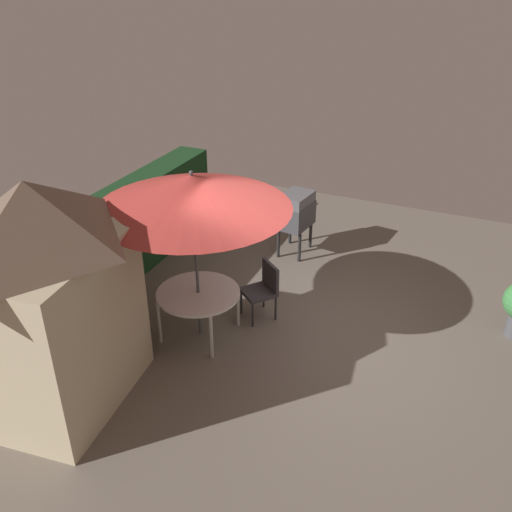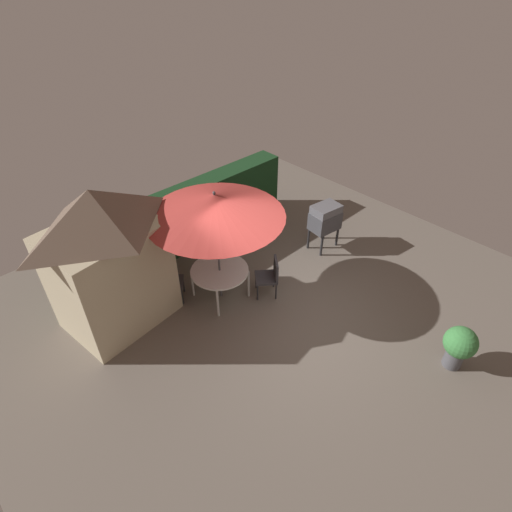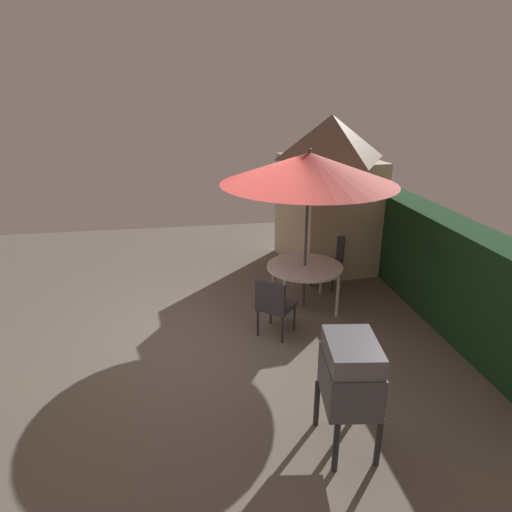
{
  "view_description": "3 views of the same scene",
  "coord_description": "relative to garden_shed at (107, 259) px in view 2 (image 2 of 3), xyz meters",
  "views": [
    {
      "loc": [
        -6.53,
        -2.13,
        5.09
      ],
      "look_at": [
        -0.09,
        0.74,
        1.25
      ],
      "focal_mm": 39.41,
      "sensor_mm": 36.0,
      "label": 1
    },
    {
      "loc": [
        -4.56,
        -3.83,
        6.21
      ],
      "look_at": [
        0.03,
        0.96,
        1.05
      ],
      "focal_mm": 28.67,
      "sensor_mm": 36.0,
      "label": 2
    },
    {
      "loc": [
        5.83,
        -0.39,
        3.41
      ],
      "look_at": [
        -0.31,
        0.61,
        1.05
      ],
      "focal_mm": 31.05,
      "sensor_mm": 36.0,
      "label": 3
    }
  ],
  "objects": [
    {
      "name": "bbq_grill",
      "position": [
        4.91,
        -1.33,
        -0.66
      ],
      "size": [
        0.76,
        0.59,
        1.2
      ],
      "color": "#47474C",
      "rests_on": "ground"
    },
    {
      "name": "ground_plane",
      "position": [
        2.45,
        -2.4,
        -1.51
      ],
      "size": [
        11.0,
        11.0,
        0.0
      ],
      "primitive_type": "plane",
      "color": "#6B6056"
    },
    {
      "name": "chair_far_side",
      "position": [
        2.71,
        -1.62,
        -0.99
      ],
      "size": [
        0.65,
        0.65,
        0.9
      ],
      "color": "#38383D",
      "rests_on": "ground"
    },
    {
      "name": "patio_umbrella",
      "position": [
        1.88,
        -0.95,
        0.79
      ],
      "size": [
        2.68,
        2.68,
        2.59
      ],
      "color": "#4C4C51",
      "rests_on": "ground"
    },
    {
      "name": "patio_table",
      "position": [
        1.88,
        -0.95,
        -0.84
      ],
      "size": [
        1.22,
        1.22,
        0.73
      ],
      "color": "white",
      "rests_on": "ground"
    },
    {
      "name": "garden_shed",
      "position": [
        0.0,
        0.0,
        0.0
      ],
      "size": [
        2.27,
        1.86,
        2.96
      ],
      "color": "#C6B793",
      "rests_on": "ground"
    },
    {
      "name": "chair_near_shed",
      "position": [
        1.02,
        -0.25,
        -0.99
      ],
      "size": [
        0.65,
        0.65,
        0.9
      ],
      "color": "#38383D",
      "rests_on": "ground"
    },
    {
      "name": "hedge_backdrop",
      "position": [
        2.45,
        1.1,
        -0.72
      ],
      "size": [
        6.02,
        0.59,
        1.59
      ],
      "color": "#193D1E",
      "rests_on": "ground"
    },
    {
      "name": "potted_plant_by_shed",
      "position": [
        3.76,
        -5.3,
        -0.97
      ],
      "size": [
        0.58,
        0.58,
        0.9
      ],
      "color": "#4C4C51",
      "rests_on": "ground"
    }
  ]
}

